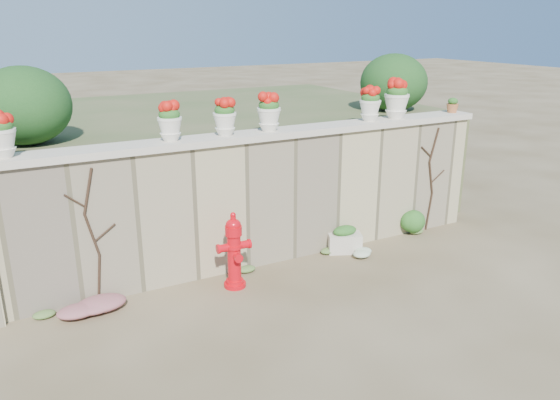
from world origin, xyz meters
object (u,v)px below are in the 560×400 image
fire_hydrant (234,250)px  urn_pot_0 (0,135)px  planter_box (344,240)px  terracotta_pot (452,106)px

fire_hydrant → urn_pot_0: 3.33m
planter_box → terracotta_pot: (2.52, 0.35, 2.01)m
terracotta_pot → planter_box: bearing=-172.1°
fire_hydrant → terracotta_pot: size_ratio=4.38×
fire_hydrant → planter_box: bearing=11.4°
fire_hydrant → planter_box: fire_hydrant is taller
fire_hydrant → planter_box: 2.18m
urn_pot_0 → planter_box: bearing=-4.1°
terracotta_pot → fire_hydrant: bearing=-172.0°
planter_box → terracotta_pot: bearing=31.6°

